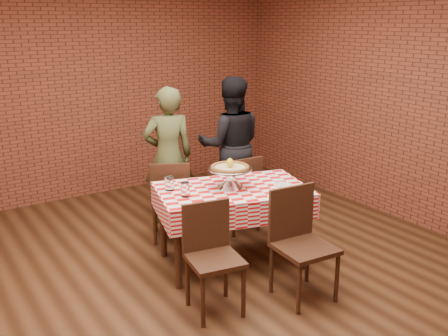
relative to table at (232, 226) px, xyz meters
The scene contains 19 objects.
ground 0.67m from the table, 145.56° to the right, with size 6.00×6.00×0.00m, color black.
back_wall 2.93m from the table, 99.65° to the left, with size 5.50×5.50×0.00m, color brown.
table is the anchor object (origin of this frame).
tablecloth 0.27m from the table, ahead, with size 1.40×0.85×0.23m, color red, non-canonical shape.
pizza_stand 0.48m from the table, 114.53° to the left, with size 0.42×0.42×0.18m, color silver, non-canonical shape.
pizza 0.57m from the table, 114.53° to the left, with size 0.36×0.36×0.03m, color beige.
lemon 0.62m from the table, 114.53° to the left, with size 0.07×0.07×0.08m, color yellow.
water_glass_left 0.66m from the table, behind, with size 0.08×0.08×0.13m, color white.
water_glass_right 0.73m from the table, 152.50° to the left, with size 0.08×0.08×0.13m, color white.
side_plate 0.62m from the table, 25.46° to the right, with size 0.17×0.17×0.01m, color white.
sweetener_packet_a 0.74m from the table, 34.62° to the right, with size 0.05×0.04×0.01m, color white.
sweetener_packet_b 0.72m from the table, 26.81° to the right, with size 0.05×0.04×0.01m, color white.
condiment_caddy 0.55m from the table, 58.90° to the left, with size 0.09×0.07×0.13m, color silver.
chair_near_left 0.87m from the table, 133.42° to the right, with size 0.40×0.40×0.88m, color #412413, non-canonical shape.
chair_near_right 0.87m from the table, 80.84° to the right, with size 0.45×0.45×0.93m, color #412413, non-canonical shape.
chair_far_left 0.86m from the table, 104.61° to the left, with size 0.40×0.40×0.88m, color #412413, non-canonical shape.
chair_far_right 0.82m from the table, 50.80° to the left, with size 0.38×0.38×0.86m, color #412413, non-canonical shape.
diner_olive 1.34m from the table, 90.11° to the left, with size 0.57×0.37×1.56m, color #4C532C.
diner_black 1.50m from the table, 56.40° to the left, with size 0.79×0.62×1.63m, color black.
Camera 1 is at (-2.08, -3.37, 2.27)m, focal length 40.79 mm.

